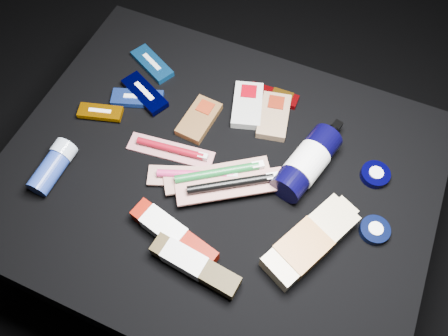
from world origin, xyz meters
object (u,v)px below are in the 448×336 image
at_px(lotion_bottle, 307,163).
at_px(toothpaste_carton_red, 171,233).
at_px(bodywash_bottle, 309,243).
at_px(deodorant_stick, 53,166).

distance_m(lotion_bottle, toothpaste_carton_red, 0.34).
xyz_separation_m(lotion_bottle, bodywash_bottle, (0.06, -0.17, -0.01)).
height_order(deodorant_stick, toothpaste_carton_red, deodorant_stick).
relative_size(lotion_bottle, toothpaste_carton_red, 1.15).
bearing_deg(deodorant_stick, lotion_bottle, 23.47).
relative_size(lotion_bottle, deodorant_stick, 1.87).
distance_m(lotion_bottle, deodorant_stick, 0.57).
xyz_separation_m(lotion_bottle, toothpaste_carton_red, (-0.21, -0.26, -0.02)).
bearing_deg(lotion_bottle, deodorant_stick, -141.61).
bearing_deg(toothpaste_carton_red, deodorant_stick, -172.55).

